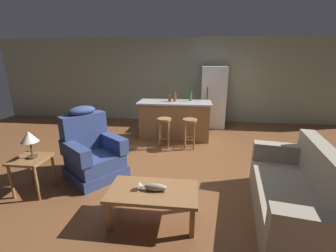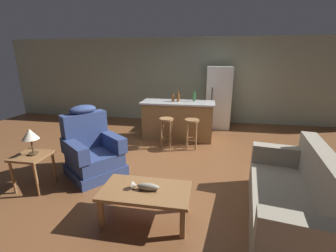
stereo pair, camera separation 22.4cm
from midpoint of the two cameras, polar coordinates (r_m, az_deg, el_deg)
ground_plane at (r=4.59m, az=1.60°, el=-8.66°), size 12.00×12.00×0.00m
back_wall at (r=7.28m, az=5.32°, el=11.38°), size 12.00×0.05×2.60m
coffee_table at (r=2.91m, az=-3.40°, el=-16.72°), size 1.10×0.60×0.42m
fish_figurine at (r=2.85m, az=-3.43°, el=-15.16°), size 0.34×0.10×0.10m
couch at (r=3.25m, az=31.31°, el=-15.92°), size 1.13×2.01×0.94m
recliner_near_lamp at (r=4.14m, az=-17.25°, el=-5.97°), size 1.18×1.18×1.20m
end_table at (r=4.01m, az=-29.86°, el=-7.66°), size 0.48×0.48×0.56m
table_lamp at (r=3.86m, az=-30.20°, el=-2.11°), size 0.24×0.24×0.41m
kitchen_island at (r=5.68m, az=3.61°, el=1.50°), size 1.80×0.70×0.95m
bar_stool_left at (r=5.11m, az=0.84°, el=-0.30°), size 0.32×0.32×0.68m
bar_stool_right at (r=5.05m, az=7.32°, el=-0.62°), size 0.32×0.32×0.68m
refrigerator at (r=6.76m, az=13.56°, el=6.99°), size 0.70×0.69×1.76m
bottle_tall_green at (r=5.62m, az=2.43°, el=7.07°), size 0.07×0.07×0.20m
bottle_short_amber at (r=5.59m, az=3.75°, el=7.23°), size 0.08×0.08×0.26m
bottle_wine_dark at (r=5.68m, az=7.81°, el=7.38°), size 0.07×0.07×0.29m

